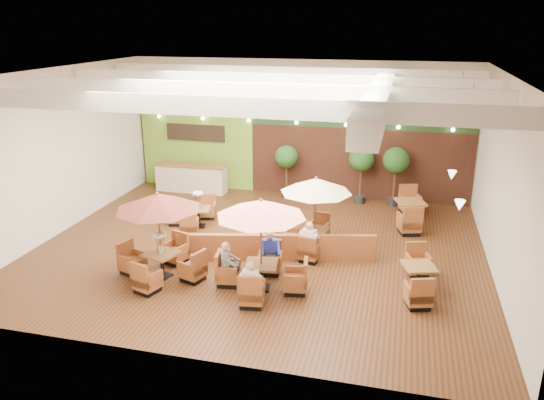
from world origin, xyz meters
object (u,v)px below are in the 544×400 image
(table_4, at_px, (418,278))
(diner_1, at_px, (270,249))
(topiary_0, at_px, (286,159))
(table_2, at_px, (314,197))
(diner_0, at_px, (251,279))
(service_counter, at_px, (191,178))
(diner_4, at_px, (310,238))
(topiary_1, at_px, (362,161))
(table_0, at_px, (159,220))
(diner_3, at_px, (310,238))
(topiary_2, at_px, (396,163))
(table_1, at_px, (261,228))
(booth_divider, at_px, (276,247))
(table_5, at_px, (410,212))
(diner_2, at_px, (228,259))

(table_4, distance_m, diner_1, 4.14)
(table_4, relative_size, topiary_0, 1.19)
(table_2, xyz_separation_m, diner_0, (-0.91, -3.86, -0.99))
(service_counter, distance_m, diner_4, 8.34)
(diner_1, bearing_deg, topiary_1, -123.64)
(table_2, xyz_separation_m, table_4, (3.21, -1.96, -1.40))
(table_0, distance_m, table_4, 7.24)
(diner_3, bearing_deg, topiary_2, 84.73)
(table_0, bearing_deg, diner_0, 0.06)
(table_1, bearing_deg, topiary_0, 89.15)
(service_counter, bearing_deg, topiary_2, 1.36)
(table_1, relative_size, diner_3, 3.40)
(booth_divider, distance_m, table_1, 2.30)
(table_1, relative_size, table_2, 1.07)
(diner_1, bearing_deg, table_5, -145.20)
(table_4, relative_size, diner_2, 3.27)
(topiary_0, distance_m, diner_0, 8.92)
(topiary_0, distance_m, diner_3, 6.25)
(topiary_0, bearing_deg, diner_0, -83.03)
(table_2, height_order, topiary_0, table_2)
(table_0, bearing_deg, booth_divider, 50.82)
(service_counter, bearing_deg, diner_3, -42.62)
(booth_divider, xyz_separation_m, table_1, (0.05, -1.85, 1.36))
(table_0, relative_size, topiary_0, 1.20)
(service_counter, relative_size, topiary_0, 1.37)
(booth_divider, bearing_deg, diner_0, -102.35)
(service_counter, relative_size, table_0, 1.14)
(service_counter, distance_m, booth_divider, 7.76)
(topiary_1, distance_m, diner_2, 8.43)
(table_5, bearing_deg, table_4, -105.89)
(topiary_1, xyz_separation_m, diner_2, (-2.88, -7.87, -0.97))
(booth_divider, relative_size, diner_0, 7.41)
(table_0, xyz_separation_m, diner_2, (1.97, 0.01, -0.97))
(diner_4, bearing_deg, table_5, 64.68)
(booth_divider, bearing_deg, topiary_1, 58.54)
(topiary_1, height_order, topiary_2, topiary_2)
(diner_0, xyz_separation_m, diner_1, (-0.00, 1.90, 0.00))
(diner_0, bearing_deg, diner_1, 86.00)
(diner_4, bearing_deg, table_1, -104.98)
(table_1, relative_size, table_4, 1.00)
(diner_0, bearing_deg, service_counter, 116.98)
(service_counter, xyz_separation_m, table_5, (9.04, -1.61, -0.18))
(topiary_2, distance_m, diner_2, 8.97)
(table_2, xyz_separation_m, table_5, (2.96, 3.15, -1.35))
(table_4, relative_size, diner_4, 3.07)
(topiary_1, bearing_deg, diner_2, -110.11)
(table_1, relative_size, diner_0, 3.20)
(booth_divider, height_order, diner_4, diner_4)
(topiary_0, xyz_separation_m, diner_3, (2.04, -5.85, -0.88))
(diner_3, xyz_separation_m, diner_4, (-0.00, 0.00, 0.03))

